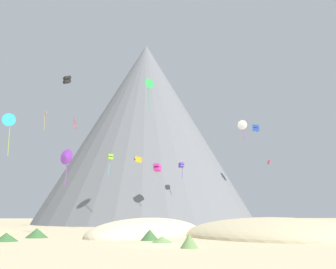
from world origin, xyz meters
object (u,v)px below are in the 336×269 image
object	(u,v)px
kite_pink_mid	(74,123)
kite_indigo_low	(181,165)
kite_cyan_mid	(9,120)
kite_blue_mid	(256,128)
kite_lime_low	(110,157)
kite_yellow_low	(139,160)
kite_magenta_low	(157,168)
kite_rainbow_low	(269,162)
rock_massif	(144,140)
bush_low_patch	(37,233)
bush_scatter_east	(150,235)
kite_orange_mid	(45,116)
kite_black_mid	(67,80)
bush_ridge_crest	(189,241)
kite_white_mid	(242,125)
bush_near_left	(162,239)
kite_green_mid	(149,84)
kite_violet_low	(66,157)
bush_far_right	(6,237)
bush_near_right	(131,231)

from	to	relation	value
kite_pink_mid	kite_indigo_low	bearing A→B (deg)	72.35
kite_indigo_low	kite_cyan_mid	world-z (taller)	kite_cyan_mid
kite_blue_mid	kite_cyan_mid	world-z (taller)	kite_blue_mid
kite_lime_low	kite_yellow_low	world-z (taller)	kite_yellow_low
kite_pink_mid	kite_magenta_low	xyz separation A→B (m)	(16.13, -3.66, -8.92)
kite_pink_mid	kite_magenta_low	distance (m)	18.79
kite_pink_mid	kite_rainbow_low	bearing A→B (deg)	64.74
rock_massif	kite_pink_mid	bearing A→B (deg)	-120.97
bush_low_patch	rock_massif	distance (m)	67.36
bush_scatter_east	kite_lime_low	size ratio (longest dim) A/B	0.44
kite_orange_mid	kite_cyan_mid	xyz separation A→B (m)	(-0.62, -24.51, -6.06)
kite_black_mid	kite_rainbow_low	bearing A→B (deg)	75.45
kite_rainbow_low	kite_yellow_low	distance (m)	26.79
bush_low_patch	kite_orange_mid	xyz separation A→B (m)	(-6.70, 38.87, 21.07)
kite_yellow_low	bush_low_patch	bearing A→B (deg)	3.11
kite_rainbow_low	kite_lime_low	size ratio (longest dim) A/B	0.23
bush_scatter_east	kite_blue_mid	size ratio (longest dim) A/B	0.96
bush_low_patch	rock_massif	size ratio (longest dim) A/B	0.03
bush_ridge_crest	kite_white_mid	world-z (taller)	kite_white_mid
bush_near_left	kite_orange_mid	distance (m)	55.78
rock_massif	kite_magenta_low	bearing A→B (deg)	-87.85
kite_green_mid	kite_lime_low	bearing A→B (deg)	-46.61
kite_lime_low	kite_cyan_mid	world-z (taller)	kite_cyan_mid
kite_blue_mid	kite_violet_low	distance (m)	50.73
bush_far_right	kite_lime_low	distance (m)	37.57
bush_far_right	kite_lime_low	xyz separation A→B (m)	(8.33, 34.67, 11.86)
kite_green_mid	bush_near_left	bearing A→B (deg)	59.81
kite_rainbow_low	kite_orange_mid	world-z (taller)	kite_orange_mid
bush_far_right	kite_indigo_low	bearing A→B (deg)	62.55
bush_ridge_crest	kite_white_mid	xyz separation A→B (m)	(14.10, 34.85, 16.03)
kite_black_mid	kite_yellow_low	world-z (taller)	kite_black_mid
bush_far_right	kite_yellow_low	world-z (taller)	kite_yellow_low
bush_near_left	kite_white_mid	xyz separation A→B (m)	(15.54, 28.35, 16.27)
kite_white_mid	bush_ridge_crest	bearing A→B (deg)	-103.29
rock_massif	kite_lime_low	distance (m)	35.66
kite_white_mid	kite_violet_low	size ratio (longest dim) A/B	0.69
bush_low_patch	bush_near_left	distance (m)	15.35
kite_magenta_low	kite_black_mid	bearing A→B (deg)	-115.27
bush_scatter_east	kite_magenta_low	distance (m)	41.17
kite_blue_mid	kite_lime_low	size ratio (longest dim) A/B	0.46
kite_white_mid	kite_lime_low	bearing A→B (deg)	164.72
kite_violet_low	bush_ridge_crest	bearing A→B (deg)	-30.35
bush_near_right	kite_magenta_low	size ratio (longest dim) A/B	0.39
bush_near_right	kite_lime_low	size ratio (longest dim) A/B	0.36
bush_far_right	kite_cyan_mid	distance (m)	25.85
kite_green_mid	kite_lime_low	size ratio (longest dim) A/B	1.46
kite_blue_mid	kite_lime_low	distance (m)	35.46
bush_low_patch	kite_magenta_low	world-z (taller)	kite_magenta_low
kite_rainbow_low	bush_scatter_east	bearing A→B (deg)	174.97
bush_low_patch	bush_near_left	bearing A→B (deg)	-35.96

